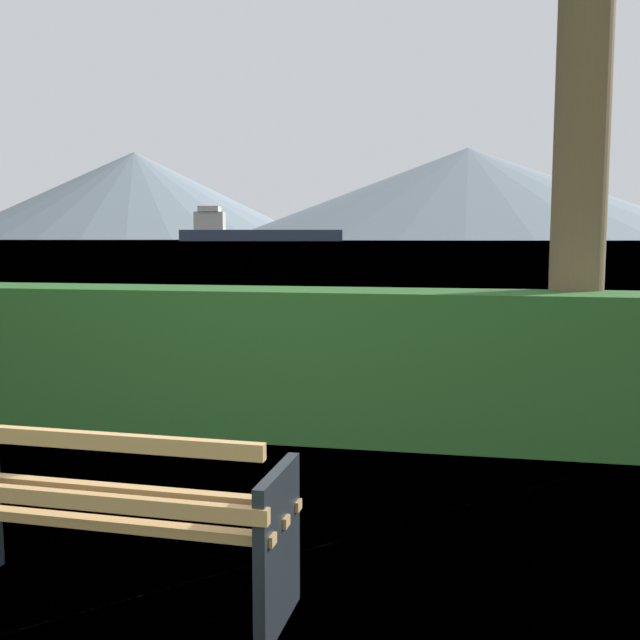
# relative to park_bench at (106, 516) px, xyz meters

# --- Properties ---
(ground_plane) EXTENTS (1400.00, 1400.00, 0.00)m
(ground_plane) POSITION_rel_park_bench_xyz_m (0.00, 0.06, -0.42)
(ground_plane) COLOR #4C6B33
(water_surface) EXTENTS (620.00, 620.00, 0.00)m
(water_surface) POSITION_rel_park_bench_xyz_m (0.00, 308.42, -0.42)
(water_surface) COLOR #6B8EA3
(water_surface) RESTS_ON ground_plane
(park_bench) EXTENTS (1.63, 0.63, 0.87)m
(park_bench) POSITION_rel_park_bench_xyz_m (0.00, 0.00, 0.00)
(park_bench) COLOR tan
(park_bench) RESTS_ON ground_plane
(hedge_row) EXTENTS (12.09, 0.74, 1.20)m
(hedge_row) POSITION_rel_park_bench_xyz_m (0.00, 3.02, 0.18)
(hedge_row) COLOR #285B23
(hedge_row) RESTS_ON ground_plane
(cargo_ship_large) EXTENTS (70.09, 20.66, 14.86)m
(cargo_ship_large) POSITION_rel_park_bench_xyz_m (-91.09, 306.11, 3.73)
(cargo_ship_large) COLOR #2D384C
(cargo_ship_large) RESTS_ON water_surface
(distant_hills) EXTENTS (848.85, 355.29, 84.98)m
(distant_hills) POSITION_rel_park_bench_xyz_m (-8.35, 572.94, 36.31)
(distant_hills) COLOR gray
(distant_hills) RESTS_ON ground_plane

